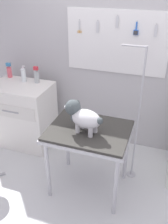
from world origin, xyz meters
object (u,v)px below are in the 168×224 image
at_px(dog, 82,116).
at_px(counter_left, 24,115).
at_px(grooming_table, 89,136).
at_px(grooming_arm, 137,124).
at_px(detangler_spray, 37,76).

relative_size(dog, counter_left, 0.48).
relative_size(grooming_table, grooming_arm, 0.53).
bearing_deg(detangler_spray, grooming_table, -36.14).
relative_size(dog, detangler_spray, 1.94).
bearing_deg(grooming_arm, counter_left, 172.63).
xyz_separation_m(grooming_table, counter_left, (-1.16, 0.56, -0.26)).
bearing_deg(dog, grooming_arm, 39.21).
bearing_deg(grooming_table, grooming_arm, 38.83).
xyz_separation_m(grooming_arm, dog, (-0.50, -0.41, 0.22)).
distance_m(grooming_arm, dog, 0.68).
xyz_separation_m(grooming_table, detangler_spray, (-0.98, 0.72, 0.29)).
bearing_deg(grooming_arm, dog, -140.79).
distance_m(grooming_arm, counter_left, 1.64).
distance_m(grooming_table, detangler_spray, 1.25).
xyz_separation_m(dog, detangler_spray, (-0.93, 0.77, 0.03)).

